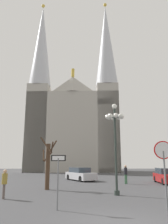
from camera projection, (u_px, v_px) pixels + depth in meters
The scene contains 10 objects.
ground_plane at pixel (119, 223), 7.93m from camera, with size 120.00×120.00×0.00m, color #424244.
cathedral at pixel (74, 115), 49.38m from camera, with size 19.85×11.56×39.03m.
stop_sign at pixel (164, 160), 10.30m from camera, with size 0.84×0.16×3.10m.
one_way_arrow_sign at pixel (58, 174), 10.32m from camera, with size 0.70×0.12×2.45m.
street_lamp at pixel (115, 131), 15.32m from camera, with size 1.32×1.32×6.13m.
bare_tree at pixel (48, 163), 17.66m from camera, with size 1.36×1.37×4.08m.
parked_car_near_silver at pixel (80, 174), 25.59m from camera, with size 3.65×4.89×1.46m.
parked_car_far_red at pixel (167, 176), 22.26m from camera, with size 2.25×4.55×1.49m.
pedestrian_walking at pixel (126, 172), 21.84m from camera, with size 0.32×0.32×1.79m.
pedestrian_standing at pixel (4, 181), 13.20m from camera, with size 0.32×0.32×1.68m.
Camera 1 is at (-1.47, -8.57, 2.16)m, focal length 35.63 mm.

